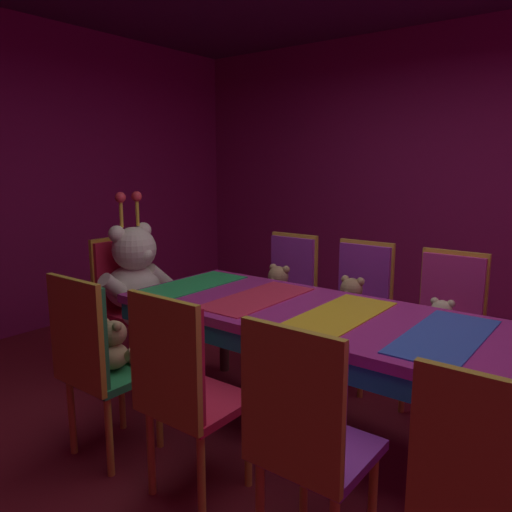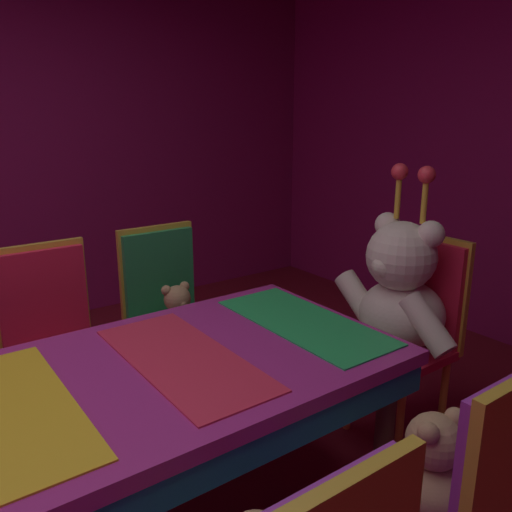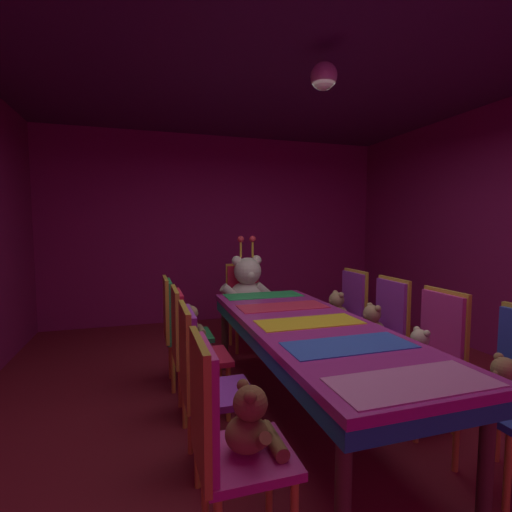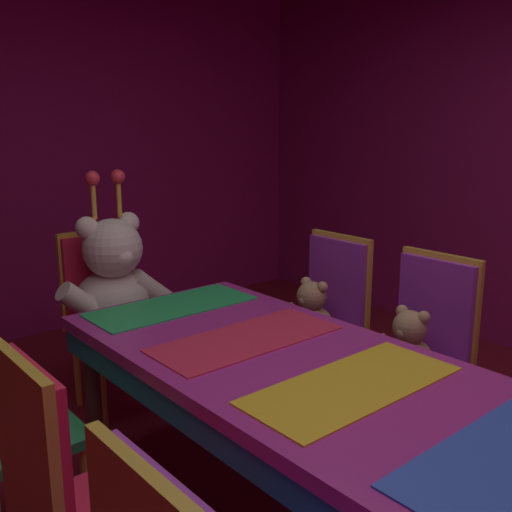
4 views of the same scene
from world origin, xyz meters
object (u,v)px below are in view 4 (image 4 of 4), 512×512
object	(u,v)px
chair_right_3	(330,307)
king_teddy_bear	(115,282)
throne_chair	(102,300)
teddy_left_3	(25,402)
banquet_table	(352,410)
chair_right_2	(427,338)
chair_left_2	(59,482)
teddy_right_2	(408,347)
teddy_right_3	(310,313)

from	to	relation	value
chair_right_3	king_teddy_bear	bearing A→B (deg)	-40.09
throne_chair	teddy_left_3	bearing A→B (deg)	-39.47
banquet_table	chair_right_2	world-z (taller)	chair_right_2
chair_left_2	king_teddy_bear	xyz separation A→B (m)	(0.85, 1.32, 0.14)
teddy_right_2	teddy_right_3	distance (m)	0.60
banquet_table	teddy_left_3	world-z (taller)	banquet_table
teddy_left_3	king_teddy_bear	distance (m)	1.06
banquet_table	teddy_right_2	world-z (taller)	teddy_right_2
chair_right_2	teddy_right_2	bearing A→B (deg)	-0.00
chair_left_2	teddy_left_3	world-z (taller)	chair_left_2
chair_left_2	king_teddy_bear	bearing A→B (deg)	57.18
banquet_table	teddy_right_3	distance (m)	1.17
banquet_table	chair_right_2	bearing A→B (deg)	19.05
chair_right_3	throne_chair	bearing A→B (deg)	-45.94
teddy_right_3	king_teddy_bear	bearing A→B (deg)	-45.28
teddy_left_3	king_teddy_bear	size ratio (longest dim) A/B	0.33
chair_left_2	teddy_left_3	bearing A→B (deg)	79.49
banquet_table	throne_chair	bearing A→B (deg)	90.00
chair_right_2	throne_chair	xyz separation A→B (m)	(-0.88, 1.51, 0.00)
teddy_right_2	king_teddy_bear	world-z (taller)	king_teddy_bear
teddy_right_2	chair_right_3	xyz separation A→B (m)	(0.14, 0.60, 0.01)
chair_left_2	teddy_right_3	distance (m)	1.69
throne_chair	king_teddy_bear	world-z (taller)	king_teddy_bear
chair_right_3	teddy_right_3	size ratio (longest dim) A/B	2.97
chair_right_2	throne_chair	world-z (taller)	same
king_teddy_bear	teddy_right_3	bearing A→B (deg)	44.72
teddy_left_3	chair_right_2	xyz separation A→B (m)	(1.63, -0.61, 0.02)
throne_chair	king_teddy_bear	bearing A→B (deg)	-0.00
teddy_right_2	king_teddy_bear	distance (m)	1.54
chair_left_2	teddy_right_3	xyz separation A→B (m)	(1.58, 0.59, -0.00)
teddy_right_2	chair_left_2	bearing A→B (deg)	-0.63
chair_right_3	teddy_right_3	distance (m)	0.15
banquet_table	king_teddy_bear	xyz separation A→B (m)	(0.00, 1.65, 0.08)
chair_right_3	teddy_right_3	world-z (taller)	chair_right_3
teddy_left_3	teddy_right_3	xyz separation A→B (m)	(1.48, -0.00, 0.02)
chair_right_2	throne_chair	bearing A→B (deg)	-59.70
chair_right_3	chair_right_2	bearing A→B (deg)	90.48
teddy_right_3	king_teddy_bear	xyz separation A→B (m)	(-0.73, 0.74, 0.14)
chair_right_2	teddy_right_3	size ratio (longest dim) A/B	2.97
teddy_right_3	chair_left_2	bearing A→B (deg)	20.28
teddy_left_3	king_teddy_bear	bearing A→B (deg)	44.67
throne_chair	teddy_right_3	bearing A→B (deg)	38.89
teddy_right_2	banquet_table	bearing A→B (deg)	22.46
teddy_left_3	teddy_right_2	world-z (taller)	teddy_right_2
throne_chair	chair_left_2	bearing A→B (deg)	-29.78
chair_right_2	teddy_right_2	size ratio (longest dim) A/B	3.03
teddy_right_3	teddy_right_2	bearing A→B (deg)	90.53
chair_left_2	chair_right_3	xyz separation A→B (m)	(1.73, 0.59, 0.00)
teddy_left_3	throne_chair	bearing A→B (deg)	50.53
chair_left_2	throne_chair	distance (m)	1.72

